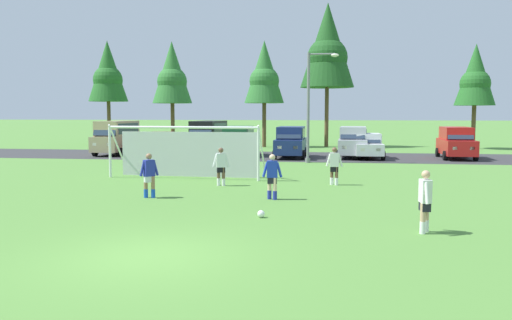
% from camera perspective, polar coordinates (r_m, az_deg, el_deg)
% --- Properties ---
extents(ground_plane, '(400.00, 400.00, 0.00)m').
position_cam_1_polar(ground_plane, '(25.85, -0.36, -1.63)').
color(ground_plane, '#518438').
extents(parking_lot_strip, '(52.00, 8.40, 0.01)m').
position_cam_1_polar(parking_lot_strip, '(36.79, 2.28, 0.44)').
color(parking_lot_strip, '#333335').
rests_on(parking_lot_strip, ground).
extents(soccer_ball, '(0.22, 0.22, 0.22)m').
position_cam_1_polar(soccer_ball, '(15.24, 0.57, -6.06)').
color(soccer_ball, white).
rests_on(soccer_ball, ground).
extents(soccer_goal, '(7.50, 2.27, 2.57)m').
position_cam_1_polar(soccer_goal, '(24.91, -7.70, 1.05)').
color(soccer_goal, white).
rests_on(soccer_goal, ground).
extents(player_striker_near, '(0.74, 0.25, 1.64)m').
position_cam_1_polar(player_striker_near, '(22.23, 8.77, -0.68)').
color(player_striker_near, brown).
rests_on(player_striker_near, ground).
extents(player_midfield_center, '(0.74, 0.28, 1.64)m').
position_cam_1_polar(player_midfield_center, '(18.31, 1.83, -1.89)').
color(player_midfield_center, beige).
rests_on(player_midfield_center, ground).
extents(player_defender_far, '(0.29, 0.75, 1.64)m').
position_cam_1_polar(player_defender_far, '(13.91, 18.41, -4.45)').
color(player_defender_far, tan).
rests_on(player_defender_far, ground).
extents(player_winger_left, '(0.75, 0.35, 1.64)m').
position_cam_1_polar(player_winger_left, '(21.80, -3.95, -0.75)').
color(player_winger_left, brown).
rests_on(player_winger_left, ground).
extents(player_winger_right, '(0.61, 0.55, 1.64)m').
position_cam_1_polar(player_winger_right, '(19.08, -11.88, -1.71)').
color(player_winger_right, '#936B4C').
rests_on(player_winger_right, ground).
extents(parked_car_slot_far_left, '(2.28, 4.84, 2.52)m').
position_cam_1_polar(parked_car_slot_far_left, '(39.48, -15.33, 2.53)').
color(parked_car_slot_far_left, tan).
rests_on(parked_car_slot_far_left, ground).
extents(parked_car_slot_left, '(2.15, 4.26, 1.72)m').
position_cam_1_polar(parked_car_slot_left, '(38.15, -10.84, 1.83)').
color(parked_car_slot_left, maroon).
rests_on(parked_car_slot_left, ground).
extents(parked_car_slot_center_left, '(2.40, 4.90, 2.52)m').
position_cam_1_polar(parked_car_slot_center_left, '(38.62, -5.35, 2.63)').
color(parked_car_slot_center_left, black).
rests_on(parked_car_slot_center_left, ground).
extents(parked_car_slot_center, '(2.21, 4.64, 2.16)m').
position_cam_1_polar(parked_car_slot_center, '(36.89, -2.01, 2.18)').
color(parked_car_slot_center, '#194C2D').
rests_on(parked_car_slot_center, ground).
extents(parked_car_slot_center_right, '(2.20, 4.63, 2.16)m').
position_cam_1_polar(parked_car_slot_center_right, '(35.59, 3.93, 2.05)').
color(parked_car_slot_center_right, navy).
rests_on(parked_car_slot_center_right, ground).
extents(parked_car_slot_right, '(2.30, 4.69, 2.16)m').
position_cam_1_polar(parked_car_slot_right, '(36.09, 10.81, 2.02)').
color(parked_car_slot_right, '#B2B2BC').
rests_on(parked_car_slot_right, ground).
extents(parked_car_slot_far_right, '(2.11, 4.24, 1.72)m').
position_cam_1_polar(parked_car_slot_far_right, '(35.69, 12.40, 1.57)').
color(parked_car_slot_far_right, silver).
rests_on(parked_car_slot_far_right, ground).
extents(parked_car_slot_end, '(2.25, 4.66, 2.16)m').
position_cam_1_polar(parked_car_slot_end, '(37.27, 21.52, 1.84)').
color(parked_car_slot_end, red).
rests_on(parked_car_slot_end, ground).
extents(tree_left_edge, '(3.85, 3.85, 10.26)m').
position_cam_1_polar(tree_left_edge, '(53.24, -16.28, 9.32)').
color(tree_left_edge, brown).
rests_on(tree_left_edge, ground).
extents(tree_mid_left, '(3.62, 3.62, 9.65)m').
position_cam_1_polar(tree_mid_left, '(47.83, -9.39, 9.43)').
color(tree_mid_left, brown).
rests_on(tree_mid_left, ground).
extents(tree_center_back, '(3.62, 3.62, 9.66)m').
position_cam_1_polar(tree_center_back, '(46.87, 0.93, 9.60)').
color(tree_center_back, brown).
rests_on(tree_center_back, ground).
extents(tree_mid_right, '(4.92, 4.92, 13.12)m').
position_cam_1_polar(tree_mid_right, '(47.97, 8.01, 12.32)').
color(tree_mid_right, brown).
rests_on(tree_mid_right, ground).
extents(tree_right_edge, '(3.40, 3.40, 9.06)m').
position_cam_1_polar(tree_right_edge, '(48.35, 23.37, 8.55)').
color(tree_right_edge, brown).
rests_on(tree_right_edge, ground).
extents(street_lamp, '(2.00, 0.32, 6.82)m').
position_cam_1_polar(street_lamp, '(31.93, 6.21, 6.03)').
color(street_lamp, slate).
rests_on(street_lamp, ground).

